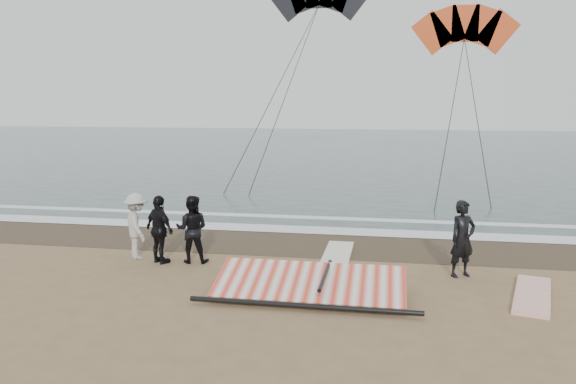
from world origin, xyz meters
name	(u,v)px	position (x,y,z in m)	size (l,w,h in m)	color
ground	(318,307)	(0.00, 0.00, 0.00)	(120.00, 120.00, 0.00)	#8C704C
sea	(370,149)	(0.00, 33.00, 0.01)	(120.00, 54.00, 0.02)	#233838
wet_sand	(339,244)	(0.00, 4.50, 0.01)	(120.00, 2.80, 0.01)	#4C3D2B
foam_near	(343,231)	(0.00, 5.90, 0.03)	(120.00, 0.90, 0.01)	white
foam_far	(347,219)	(0.00, 7.60, 0.03)	(120.00, 0.45, 0.01)	white
man_main	(463,239)	(2.78, 2.32, 0.82)	(0.60, 0.39, 1.64)	black
board_white	(533,295)	(3.97, 1.21, 0.04)	(0.62, 2.23, 0.09)	white
board_cream	(337,256)	(0.06, 3.28, 0.05)	(0.63, 2.37, 0.10)	white
trio_cluster	(160,228)	(-3.98, 2.34, 0.78)	(2.35, 1.29, 1.58)	black
sail_rig	(307,284)	(-0.30, 0.66, 0.19)	(4.19, 1.81, 0.49)	black
kite_red	(465,33)	(5.32, 23.83, 7.37)	(6.35, 7.53, 16.60)	#DB4819
kite_dark	(319,0)	(-3.13, 25.82, 9.66)	(6.93, 7.51, 17.53)	black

